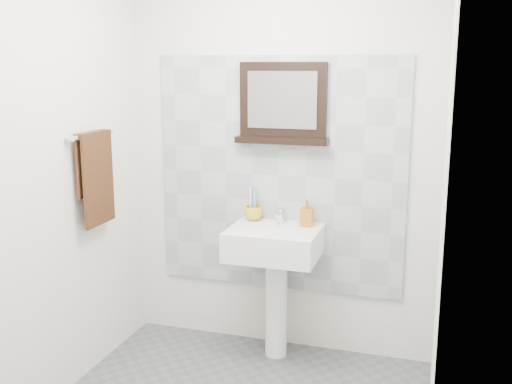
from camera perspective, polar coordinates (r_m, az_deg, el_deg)
back_wall at (r=3.81m, az=2.28°, el=3.12°), size 2.00×0.01×2.50m
front_wall at (r=1.84m, az=-16.14°, el=-7.12°), size 2.00×0.01×2.50m
left_wall at (r=3.27m, az=-20.23°, el=0.91°), size 0.01×2.20×2.50m
right_wall at (r=2.61m, az=17.35°, el=-1.59°), size 0.01×2.20×2.50m
splashback at (r=3.82m, az=2.22°, el=1.61°), size 1.60×0.02×1.50m
pedestal_sink at (r=3.73m, az=1.78°, el=-6.17°), size 0.55×0.44×0.96m
toothbrush_cup at (r=3.84m, az=-0.24°, el=-2.03°), size 0.12×0.12×0.09m
toothbrushes at (r=3.83m, az=-0.27°, el=-0.90°), size 0.05×0.04×0.21m
soap_dispenser at (r=3.71m, az=4.89°, el=-1.98°), size 0.08×0.08×0.17m
framed_mirror at (r=3.73m, az=2.58°, el=8.24°), size 0.59×0.11×0.50m
towel_bar at (r=3.59m, az=-15.32°, el=5.26°), size 0.07×0.40×0.03m
hand_towel at (r=3.61m, az=-15.04°, el=1.95°), size 0.06×0.30×0.55m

